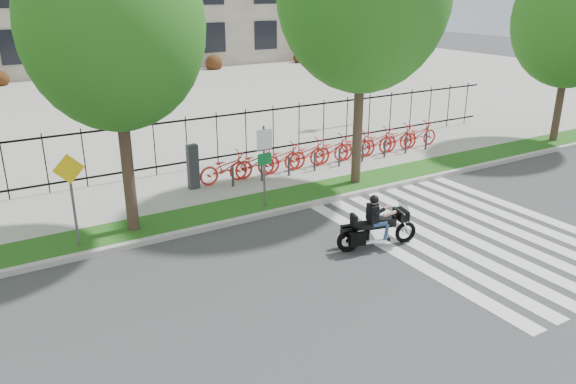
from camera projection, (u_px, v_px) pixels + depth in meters
ground at (333, 277)px, 13.29m from camera, size 120.00×120.00×0.00m
curb at (253, 217)px, 16.57m from camera, size 60.00×0.20×0.15m
grass_verge at (240, 208)px, 17.25m from camera, size 60.00×1.50×0.15m
sidewalk at (208, 185)px, 19.26m from camera, size 60.00×3.50×0.15m
plaza at (90, 102)px, 33.39m from camera, size 80.00×34.00×0.10m
crosswalk_stripes at (475, 234)px, 15.63m from camera, size 5.70×8.00×0.01m
iron_fence at (187, 143)px, 20.30m from camera, size 30.00×0.06×2.00m
lamp_post_right at (361, 60)px, 26.68m from camera, size 1.06×0.70×4.25m
street_tree_1 at (113, 26)px, 13.76m from camera, size 4.58×4.58×8.07m
street_tree_3 at (573, 19)px, 22.90m from camera, size 4.85×4.85×7.87m
bike_share_station at (330, 150)px, 21.25m from camera, size 11.16×0.88×1.50m
sign_pole_regulatory at (264, 156)px, 16.71m from camera, size 0.50×0.09×2.50m
sign_pole_warning at (71, 188)px, 14.04m from camera, size 0.78×0.09×2.49m
motorcycle_rider at (377, 226)px, 14.67m from camera, size 2.27×0.93×1.77m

